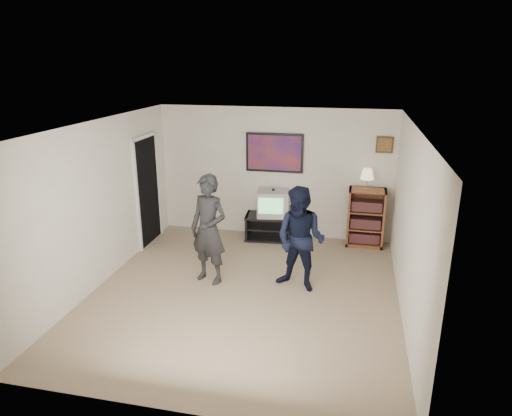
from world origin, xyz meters
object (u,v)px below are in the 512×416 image
at_px(crt_television, 273,203).
at_px(media_stand, 271,227).
at_px(bookshelf, 366,218).
at_px(person_short, 300,240).
at_px(person_tall, 209,230).

bearing_deg(crt_television, media_stand, 172.25).
xyz_separation_m(media_stand, bookshelf, (1.78, 0.05, 0.31)).
bearing_deg(crt_television, person_short, -76.15).
distance_m(crt_television, person_short, 2.04).
bearing_deg(person_short, media_stand, 130.13).
relative_size(crt_television, person_tall, 0.34).
height_order(bookshelf, person_tall, person_tall).
distance_m(bookshelf, person_tall, 3.13).
bearing_deg(media_stand, bookshelf, -3.37).
bearing_deg(bookshelf, crt_television, -178.35).
bearing_deg(crt_television, bookshelf, -6.10).
bearing_deg(person_tall, media_stand, 90.55).
bearing_deg(bookshelf, media_stand, -178.39).
distance_m(person_tall, person_short, 1.41).
distance_m(crt_television, bookshelf, 1.75).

